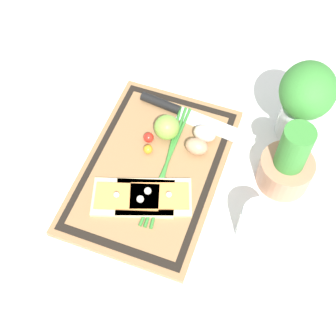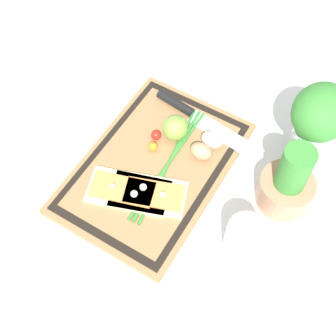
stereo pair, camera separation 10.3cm
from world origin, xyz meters
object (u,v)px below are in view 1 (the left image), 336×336
Objects in this scene: egg_brown at (197,146)px; cherry_tomato_yellow at (148,149)px; egg_pink at (205,133)px; knife at (178,111)px; pizza_slice_far at (155,197)px; herb_pot at (288,165)px; lime at (168,128)px; pizza_slice_near at (132,197)px; cherry_tomato_red at (149,138)px; sauce_jar at (257,226)px; herb_glass at (305,98)px.

egg_brown reaches higher than cherry_tomato_yellow.
egg_brown and egg_pink have the same top height.
knife is 5.57× the size of egg_pink.
herb_pot is (-0.15, 0.25, 0.04)m from pizza_slice_far.
lime is (-0.02, -0.08, 0.01)m from egg_brown.
lime is at bearing -104.85° from egg_brown.
pizza_slice_near is 8.16× the size of cherry_tomato_red.
lime is at bearing -169.75° from pizza_slice_far.
egg_brown is 0.52× the size of sauce_jar.
cherry_tomato_red is 0.32m from herb_pot.
knife is 0.13m from cherry_tomato_yellow.
herb_pot reaches higher than cherry_tomato_yellow.
pizza_slice_near is at bearing -86.51° from sauce_jar.
sauce_jar is 0.30m from herb_glass.
pizza_slice_near is 0.23m from egg_pink.
pizza_slice_near is 0.67× the size of knife.
cherry_tomato_yellow is (0.08, -0.11, -0.01)m from egg_pink.
pizza_slice_near is 1.91× the size of sauce_jar.
egg_brown is at bearing -88.51° from herb_pot.
cherry_tomato_yellow is at bearing -68.64° from egg_brown.
cherry_tomato_red is at bearing -67.16° from egg_pink.
pizza_slice_far is 8.50× the size of cherry_tomato_yellow.
cherry_tomato_red is (0.05, -0.12, -0.01)m from egg_pink.
cherry_tomato_yellow is (0.13, -0.03, 0.00)m from knife.
cherry_tomato_yellow is 0.30m from sauce_jar.
sauce_jar reaches higher than egg_pink.
sauce_jar is (0.17, 0.25, -0.00)m from lime.
pizza_slice_far is 3.48× the size of egg_pink.
cherry_tomato_red is 0.13× the size of herb_pot.
knife is at bearing -139.71° from egg_brown.
egg_pink is 0.90× the size of lime.
pizza_slice_far and cherry_tomato_red have the same top height.
lime reaches higher than knife.
sauce_jar is (0.15, -0.02, -0.02)m from herb_pot.
cherry_tomato_red is 0.03m from cherry_tomato_yellow.
lime is 2.71× the size of cherry_tomato_yellow.
pizza_slice_far is 1.01× the size of herb_pot.
herb_pot is (0.01, 0.28, 0.01)m from lime.
knife is 13.58× the size of cherry_tomato_yellow.
pizza_slice_near is at bearing 5.13° from cherry_tomato_yellow.
sauce_jar is (0.19, 0.17, 0.01)m from egg_pink.
pizza_slice_near is 0.19m from lime.
pizza_slice_near is 9.06× the size of cherry_tomato_yellow.
sauce_jar reaches higher than pizza_slice_far.
egg_pink is at bearing -137.69° from sauce_jar.
herb_glass is (-0.15, 0.20, 0.08)m from egg_brown.
sauce_jar reaches higher than lime.
pizza_slice_near is at bearing -42.83° from herb_glass.
sauce_jar is at bearing 89.60° from pizza_slice_far.
herb_glass reaches higher than pizza_slice_far.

